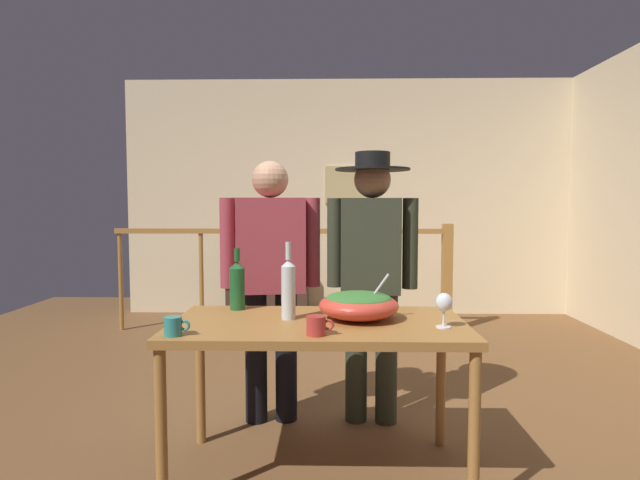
% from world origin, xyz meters
% --- Properties ---
extents(ground_plane, '(8.19, 8.19, 0.00)m').
position_xyz_m(ground_plane, '(0.00, 0.00, 0.00)').
color(ground_plane, brown).
extents(back_wall, '(5.25, 0.10, 2.75)m').
position_xyz_m(back_wall, '(0.00, 3.15, 1.38)').
color(back_wall, beige).
rests_on(back_wall, ground_plane).
extents(framed_picture, '(0.52, 0.03, 0.44)m').
position_xyz_m(framed_picture, '(-0.02, 3.09, 1.53)').
color(framed_picture, tan).
extents(stair_railing, '(3.44, 0.10, 1.10)m').
position_xyz_m(stair_railing, '(-0.14, 2.22, 0.71)').
color(stair_railing, '#9E6B33').
rests_on(stair_railing, ground_plane).
extents(tv_console, '(0.90, 0.40, 0.48)m').
position_xyz_m(tv_console, '(-0.92, 2.80, 0.24)').
color(tv_console, '#38281E').
rests_on(tv_console, ground_plane).
extents(flat_screen_tv, '(0.52, 0.12, 0.41)m').
position_xyz_m(flat_screen_tv, '(-0.92, 2.77, 0.72)').
color(flat_screen_tv, black).
rests_on(flat_screen_tv, tv_console).
extents(serving_table, '(1.38, 0.74, 0.75)m').
position_xyz_m(serving_table, '(-0.26, -0.64, 0.67)').
color(serving_table, '#9E6B33').
rests_on(serving_table, ground_plane).
extents(salad_bowl, '(0.38, 0.38, 0.22)m').
position_xyz_m(salad_bowl, '(-0.07, -0.59, 0.82)').
color(salad_bowl, '#CC3D2D').
rests_on(salad_bowl, serving_table).
extents(wine_glass, '(0.08, 0.08, 0.16)m').
position_xyz_m(wine_glass, '(0.30, -0.75, 0.86)').
color(wine_glass, silver).
rests_on(wine_glass, serving_table).
extents(wine_bottle_clear, '(0.07, 0.07, 0.37)m').
position_xyz_m(wine_bottle_clear, '(-0.41, -0.59, 0.90)').
color(wine_bottle_clear, silver).
rests_on(wine_bottle_clear, serving_table).
extents(wine_bottle_green, '(0.08, 0.08, 0.32)m').
position_xyz_m(wine_bottle_green, '(-0.70, -0.37, 0.88)').
color(wine_bottle_green, '#1E5628').
rests_on(wine_bottle_green, serving_table).
extents(mug_teal, '(0.11, 0.07, 0.08)m').
position_xyz_m(mug_teal, '(-0.87, -0.92, 0.79)').
color(mug_teal, teal).
rests_on(mug_teal, serving_table).
extents(mug_red, '(0.12, 0.08, 0.08)m').
position_xyz_m(mug_red, '(-0.26, -0.90, 0.79)').
color(mug_red, '#B7332D').
rests_on(mug_red, serving_table).
extents(person_standing_left, '(0.58, 0.27, 1.55)m').
position_xyz_m(person_standing_left, '(-0.56, -0.01, 0.92)').
color(person_standing_left, black).
rests_on(person_standing_left, ground_plane).
extents(person_standing_right, '(0.53, 0.44, 1.60)m').
position_xyz_m(person_standing_right, '(0.04, -0.01, 0.95)').
color(person_standing_right, '#2D3323').
rests_on(person_standing_right, ground_plane).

